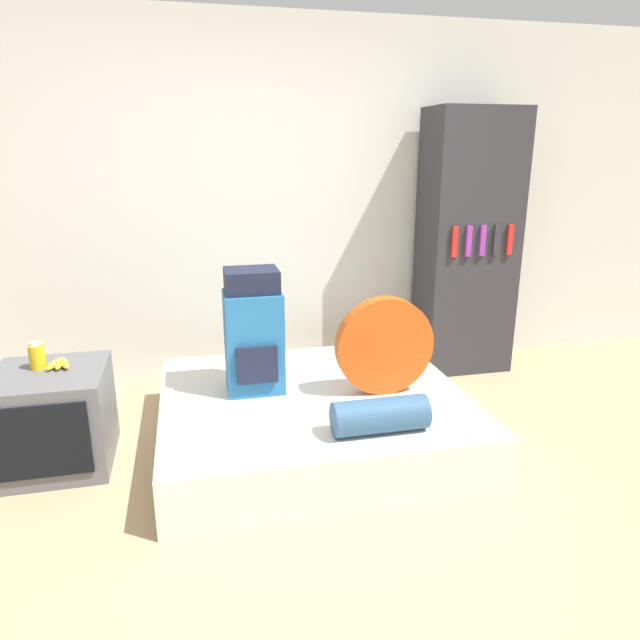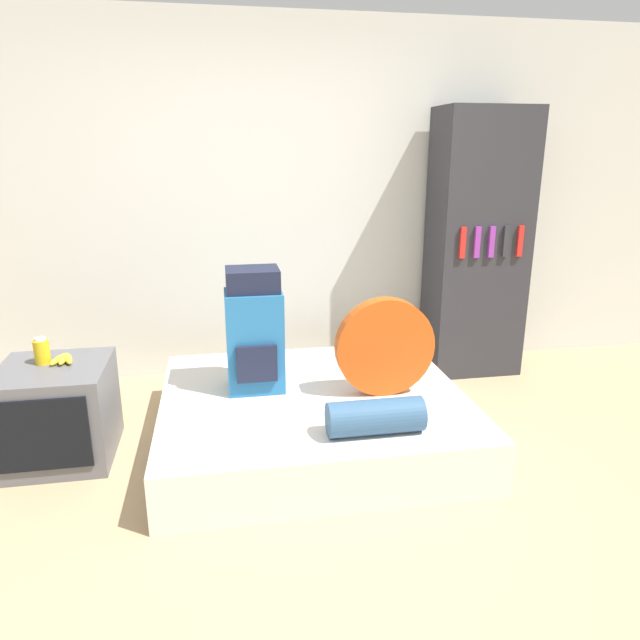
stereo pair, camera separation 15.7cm
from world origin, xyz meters
The scene contains 10 objects.
ground_plane centered at (0.00, 0.00, 0.00)m, with size 16.00×16.00×0.00m, color tan.
wall_back centered at (0.00, 2.08, 1.30)m, with size 8.00×0.05×2.60m.
bed centered at (0.07, 0.86, 0.15)m, with size 1.77×1.57×0.30m.
backpack centered at (-0.25, 1.00, 0.65)m, with size 0.33×0.31×0.73m.
tent_bag centered at (0.48, 0.78, 0.59)m, with size 0.58×0.09×0.58m.
sleeping_roll centered at (0.30, 0.31, 0.39)m, with size 0.49×0.18×0.18m.
television centered at (-1.37, 0.89, 0.27)m, with size 0.58×0.60×0.54m.
canister centered at (-1.43, 0.96, 0.62)m, with size 0.08×0.08×0.15m.
banana_bunch centered at (-1.32, 0.96, 0.56)m, with size 0.14×0.18×0.04m.
bookshelf centered at (1.48, 1.78, 0.99)m, with size 0.69×0.46×1.98m.
Camera 2 is at (-0.43, -2.22, 1.68)m, focal length 32.00 mm.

